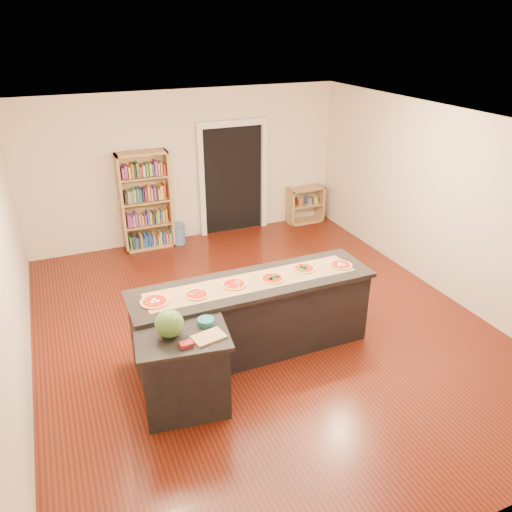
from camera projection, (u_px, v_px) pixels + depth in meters
name	position (u px, v px, depth m)	size (l,w,h in m)	color
room	(262.00, 234.00, 6.42)	(6.00, 7.00, 2.80)	beige
doorway	(233.00, 173.00, 9.70)	(1.40, 0.09, 2.21)	black
kitchen_island	(253.00, 317.00, 6.30)	(3.04, 0.82, 1.00)	black
side_counter	(185.00, 372.00, 5.35)	(0.96, 0.71, 0.95)	black
bookshelf	(146.00, 201.00, 9.06)	(0.91, 0.32, 1.81)	tan
low_shelf	(305.00, 205.00, 10.45)	(0.76, 0.33, 0.76)	tan
waste_bin	(178.00, 234.00, 9.51)	(0.27, 0.27, 0.40)	#4A70A6
kraft_paper	(253.00, 282.00, 6.09)	(2.64, 0.48, 0.00)	olive
watermelon	(169.00, 324.00, 5.07)	(0.30, 0.30, 0.30)	#144214
cutting_board	(209.00, 337.00, 5.10)	(0.33, 0.22, 0.02)	tan
package_red	(186.00, 344.00, 4.97)	(0.13, 0.09, 0.05)	maroon
package_teal	(206.00, 322.00, 5.32)	(0.18, 0.18, 0.07)	#195966
pizza_a	(155.00, 301.00, 5.64)	(0.32, 0.32, 0.02)	tan
pizza_b	(197.00, 294.00, 5.78)	(0.30, 0.30, 0.02)	tan
pizza_c	(234.00, 284.00, 6.00)	(0.30, 0.30, 0.02)	tan
pizza_d	(272.00, 278.00, 6.14)	(0.30, 0.30, 0.02)	tan
pizza_e	(304.00, 268.00, 6.38)	(0.29, 0.29, 0.02)	tan
pizza_f	(341.00, 265.00, 6.47)	(0.31, 0.31, 0.02)	tan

